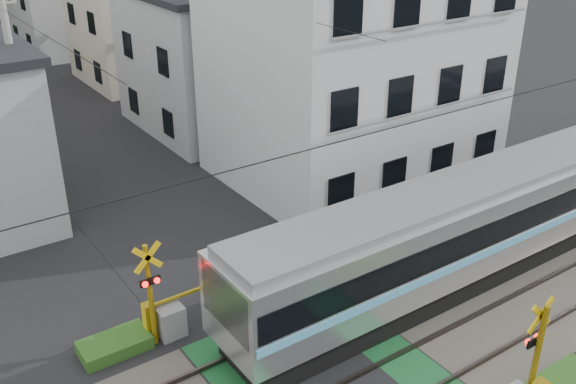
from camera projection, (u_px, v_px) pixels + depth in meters
ground at (327, 375)px, 15.98m from camera, size 120.00×120.00×0.00m
track_bed at (327, 374)px, 15.96m from camera, size 120.00×120.00×0.14m
crossing_signal_far at (167, 314)px, 17.05m from camera, size 4.74×0.65×3.09m
apartment_block at (353, 63)px, 25.35m from camera, size 10.20×8.36×9.30m
houses_row at (32, 47)px, 33.91m from camera, size 22.07×31.35×6.80m
catenary at (504, 183)px, 17.47m from camera, size 60.00×5.04×7.00m
utility_poles at (18, 45)px, 30.72m from camera, size 7.90×42.00×8.00m
weed_patches at (383, 345)px, 16.73m from camera, size 10.25×8.80×0.40m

